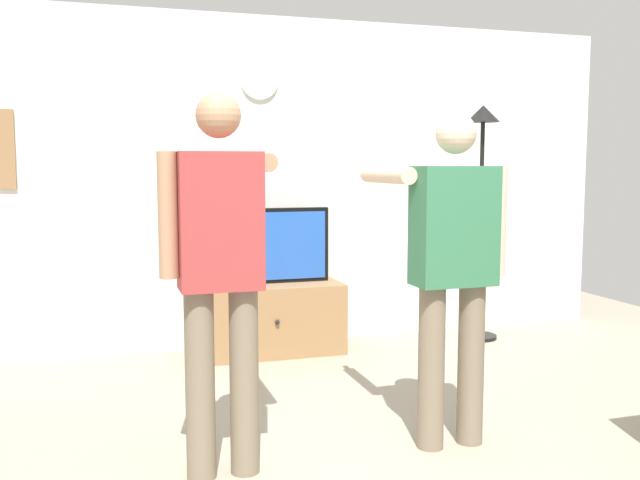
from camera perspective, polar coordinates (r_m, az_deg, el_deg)
name	(u,v)px	position (r m, az deg, el deg)	size (l,w,h in m)	color
back_wall	(256,183)	(5.84, -5.20, 4.66)	(6.40, 0.10, 2.70)	silver
tv_stand	(269,318)	(5.63, -4.16, -6.39)	(1.15, 0.55, 0.56)	#997047
television	(267,246)	(5.58, -4.31, -0.48)	(1.00, 0.07, 0.60)	black
wall_clock	(259,81)	(5.82, -4.97, 12.80)	(0.30, 0.30, 0.03)	white
floor_lamp	(482,173)	(6.11, 13.04, 5.32)	(0.32, 0.32, 2.00)	black
person_standing_nearer_lamp	(220,263)	(3.33, -8.14, -1.88)	(0.56, 0.78, 1.83)	#7A6B56
person_standing_nearer_couch	(452,259)	(3.73, 10.71, -1.56)	(0.60, 0.78, 1.76)	#7A6B56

